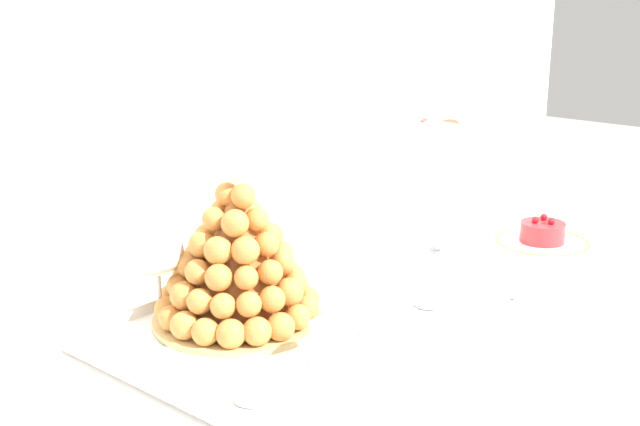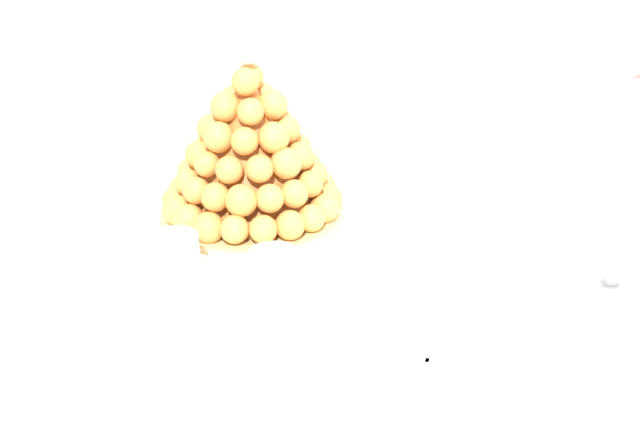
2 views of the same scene
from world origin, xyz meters
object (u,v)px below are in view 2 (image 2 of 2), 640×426
at_px(serving_tray, 259,247).
at_px(dessert_cup_mid_left, 175,259).
at_px(croquembouche, 250,153).
at_px(wine_glass, 220,117).
at_px(macaron_goblet, 629,171).
at_px(dessert_cup_left, 81,243).
at_px(dessert_cup_centre, 273,272).
at_px(dessert_cup_mid_right, 388,290).

bearing_deg(serving_tray, dessert_cup_mid_left, -118.27).
xyz_separation_m(croquembouche, wine_glass, (-0.08, 0.08, 0.02)).
height_order(dessert_cup_mid_left, macaron_goblet, macaron_goblet).
relative_size(dessert_cup_left, wine_glass, 0.30).
xyz_separation_m(dessert_cup_centre, macaron_goblet, (0.38, 0.14, 0.12)).
height_order(dessert_cup_left, dessert_cup_mid_left, dessert_cup_mid_left).
relative_size(croquembouche, dessert_cup_mid_left, 4.36).
distance_m(dessert_cup_left, macaron_goblet, 0.66).
relative_size(dessert_cup_left, macaron_goblet, 0.19).
height_order(dessert_cup_left, dessert_cup_mid_right, dessert_cup_mid_right).
height_order(dessert_cup_left, wine_glass, wine_glass).
relative_size(croquembouche, dessert_cup_mid_right, 4.98).
height_order(croquembouche, wine_glass, croquembouche).
bearing_deg(croquembouche, dessert_cup_left, -130.20).
xyz_separation_m(dessert_cup_left, dessert_cup_mid_left, (0.14, -0.01, 0.00)).
bearing_deg(dessert_cup_left, wine_glass, 74.43).
height_order(croquembouche, dessert_cup_left, croquembouche).
distance_m(dessert_cup_mid_left, dessert_cup_mid_right, 0.26).
xyz_separation_m(dessert_cup_mid_right, wine_glass, (-0.32, 0.27, 0.09)).
bearing_deg(macaron_goblet, serving_tray, -174.85).
bearing_deg(croquembouche, wine_glass, 134.11).
bearing_deg(dessert_cup_mid_right, serving_tray, 152.41).
bearing_deg(dessert_cup_mid_left, macaron_goblet, 17.11).
height_order(dessert_cup_mid_left, dessert_cup_mid_right, dessert_cup_mid_left).
xyz_separation_m(dessert_cup_left, wine_glass, (0.07, 0.27, 0.09)).
xyz_separation_m(dessert_cup_mid_left, wine_glass, (-0.06, 0.28, 0.08)).
bearing_deg(dessert_cup_centre, wine_glass, 124.51).
height_order(croquembouche, dessert_cup_mid_right, croquembouche).
xyz_separation_m(croquembouche, dessert_cup_left, (-0.16, -0.18, -0.07)).
bearing_deg(wine_glass, serving_tray, -53.08).
bearing_deg(dessert_cup_left, dessert_cup_mid_right, 0.02).
bearing_deg(serving_tray, croquembouche, 117.79).
bearing_deg(macaron_goblet, dessert_cup_centre, -159.38).
bearing_deg(dessert_cup_mid_right, wine_glass, 140.15).
relative_size(serving_tray, wine_glass, 3.29).
xyz_separation_m(serving_tray, dessert_cup_centre, (0.06, -0.10, 0.03)).
height_order(dessert_cup_mid_right, macaron_goblet, macaron_goblet).
bearing_deg(dessert_cup_mid_right, dessert_cup_mid_left, -177.59).
xyz_separation_m(serving_tray, dessert_cup_left, (-0.20, -0.10, 0.02)).
bearing_deg(dessert_cup_centre, dessert_cup_left, -179.83).
distance_m(croquembouche, dessert_cup_mid_right, 0.31).
height_order(serving_tray, dessert_cup_centre, dessert_cup_centre).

